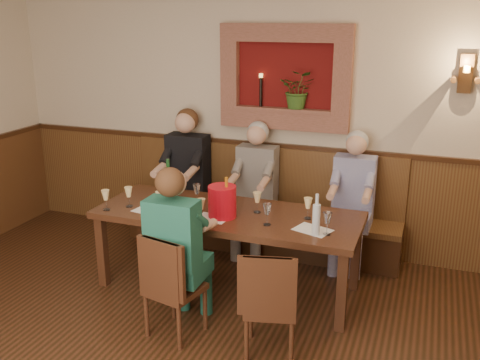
% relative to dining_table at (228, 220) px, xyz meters
% --- Properties ---
extents(room_shell, '(6.04, 6.04, 2.82)m').
position_rel_dining_table_xyz_m(room_shell, '(0.00, -1.85, 1.21)').
color(room_shell, beige).
rests_on(room_shell, ground).
extents(wainscoting, '(6.02, 6.02, 1.15)m').
position_rel_dining_table_xyz_m(wainscoting, '(0.00, -1.85, -0.09)').
color(wainscoting, '#522D17').
rests_on(wainscoting, ground).
extents(wall_niche, '(1.36, 0.30, 1.06)m').
position_rel_dining_table_xyz_m(wall_niche, '(0.24, 1.09, 1.13)').
color(wall_niche, '#5C0E0D').
rests_on(wall_niche, ground).
extents(wall_sconce, '(0.25, 0.20, 0.35)m').
position_rel_dining_table_xyz_m(wall_sconce, '(1.90, 1.08, 1.27)').
color(wall_sconce, '#522D17').
rests_on(wall_sconce, ground).
extents(dining_table, '(2.40, 0.90, 0.75)m').
position_rel_dining_table_xyz_m(dining_table, '(0.00, 0.00, 0.00)').
color(dining_table, '#361F10').
rests_on(dining_table, ground).
extents(bench, '(3.00, 0.45, 1.11)m').
position_rel_dining_table_xyz_m(bench, '(0.00, 0.94, -0.35)').
color(bench, '#381E0F').
rests_on(bench, ground).
extents(chair_near_left, '(0.46, 0.46, 0.87)m').
position_rel_dining_table_xyz_m(chair_near_left, '(-0.11, -0.88, -0.42)').
color(chair_near_left, '#361F10').
rests_on(chair_near_left, ground).
extents(chair_near_right, '(0.46, 0.46, 0.86)m').
position_rel_dining_table_xyz_m(chair_near_right, '(0.67, -0.86, -0.42)').
color(chair_near_right, '#361F10').
rests_on(chair_near_right, ground).
extents(person_bench_left, '(0.45, 0.55, 1.50)m').
position_rel_dining_table_xyz_m(person_bench_left, '(-0.83, 0.84, -0.05)').
color(person_bench_left, black).
rests_on(person_bench_left, ground).
extents(person_bench_mid, '(0.41, 0.51, 1.41)m').
position_rel_dining_table_xyz_m(person_bench_mid, '(-0.03, 0.84, -0.09)').
color(person_bench_mid, '#524D4B').
rests_on(person_bench_mid, ground).
extents(person_bench_right, '(0.40, 0.50, 1.39)m').
position_rel_dining_table_xyz_m(person_bench_right, '(0.99, 0.84, -0.10)').
color(person_bench_right, navy).
rests_on(person_bench_right, ground).
extents(person_chair_front, '(0.41, 0.50, 1.39)m').
position_rel_dining_table_xyz_m(person_chair_front, '(-0.11, -0.78, -0.10)').
color(person_chair_front, '#174750').
rests_on(person_chair_front, ground).
extents(spittoon_bucket, '(0.33, 0.33, 0.28)m').
position_rel_dining_table_xyz_m(spittoon_bucket, '(-0.00, -0.13, 0.22)').
color(spittoon_bucket, red).
rests_on(spittoon_bucket, dining_table).
extents(wine_bottle_green_a, '(0.08, 0.08, 0.37)m').
position_rel_dining_table_xyz_m(wine_bottle_green_a, '(0.04, -0.13, 0.22)').
color(wine_bottle_green_a, '#19471E').
rests_on(wine_bottle_green_a, dining_table).
extents(wine_bottle_green_b, '(0.09, 0.09, 0.42)m').
position_rel_dining_table_xyz_m(wine_bottle_green_b, '(-0.63, 0.08, 0.25)').
color(wine_bottle_green_b, '#19471E').
rests_on(wine_bottle_green_b, dining_table).
extents(water_bottle, '(0.08, 0.08, 0.35)m').
position_rel_dining_table_xyz_m(water_bottle, '(0.86, -0.25, 0.22)').
color(water_bottle, silver).
rests_on(water_bottle, dining_table).
extents(tasting_sheet_a, '(0.27, 0.21, 0.00)m').
position_rel_dining_table_xyz_m(tasting_sheet_a, '(-0.70, -0.22, 0.08)').
color(tasting_sheet_a, white).
rests_on(tasting_sheet_a, dining_table).
extents(tasting_sheet_b, '(0.30, 0.23, 0.00)m').
position_rel_dining_table_xyz_m(tasting_sheet_b, '(-0.07, -0.19, 0.08)').
color(tasting_sheet_b, white).
rests_on(tasting_sheet_b, dining_table).
extents(tasting_sheet_c, '(0.35, 0.29, 0.00)m').
position_rel_dining_table_xyz_m(tasting_sheet_c, '(0.82, -0.15, 0.08)').
color(tasting_sheet_c, white).
rests_on(tasting_sheet_c, dining_table).
extents(tasting_sheet_d, '(0.33, 0.25, 0.00)m').
position_rel_dining_table_xyz_m(tasting_sheet_d, '(-0.33, -0.28, 0.08)').
color(tasting_sheet_d, white).
rests_on(tasting_sheet_d, dining_table).
extents(wine_glass_0, '(0.08, 0.08, 0.19)m').
position_rel_dining_table_xyz_m(wine_glass_0, '(-0.91, -0.18, 0.17)').
color(wine_glass_0, '#FFE398').
rests_on(wine_glass_0, dining_table).
extents(wine_glass_1, '(0.08, 0.08, 0.19)m').
position_rel_dining_table_xyz_m(wine_glass_1, '(-0.69, 0.05, 0.17)').
color(wine_glass_1, white).
rests_on(wine_glass_1, dining_table).
extents(wine_glass_2, '(0.08, 0.08, 0.19)m').
position_rel_dining_table_xyz_m(wine_glass_2, '(-0.58, -0.20, 0.17)').
color(wine_glass_2, '#FFE398').
rests_on(wine_glass_2, dining_table).
extents(wine_glass_3, '(0.08, 0.08, 0.19)m').
position_rel_dining_table_xyz_m(wine_glass_3, '(-0.36, 0.11, 0.17)').
color(wine_glass_3, white).
rests_on(wine_glass_3, dining_table).
extents(wine_glass_4, '(0.08, 0.08, 0.19)m').
position_rel_dining_table_xyz_m(wine_glass_4, '(-0.07, -0.09, 0.17)').
color(wine_glass_4, '#FFE398').
rests_on(wine_glass_4, dining_table).
extents(wine_glass_5, '(0.08, 0.08, 0.19)m').
position_rel_dining_table_xyz_m(wine_glass_5, '(0.25, 0.08, 0.17)').
color(wine_glass_5, '#FFE398').
rests_on(wine_glass_5, dining_table).
extents(wine_glass_6, '(0.08, 0.08, 0.19)m').
position_rel_dining_table_xyz_m(wine_glass_6, '(0.43, -0.18, 0.17)').
color(wine_glass_6, white).
rests_on(wine_glass_6, dining_table).
extents(wine_glass_7, '(0.08, 0.08, 0.19)m').
position_rel_dining_table_xyz_m(wine_glass_7, '(0.72, 0.09, 0.17)').
color(wine_glass_7, '#FFE398').
rests_on(wine_glass_7, dining_table).
extents(wine_glass_8, '(0.08, 0.08, 0.19)m').
position_rel_dining_table_xyz_m(wine_glass_8, '(0.94, -0.21, 0.17)').
color(wine_glass_8, white).
rests_on(wine_glass_8, dining_table).
extents(wine_glass_9, '(0.08, 0.08, 0.19)m').
position_rel_dining_table_xyz_m(wine_glass_9, '(-0.15, -0.25, 0.17)').
color(wine_glass_9, '#FFE398').
rests_on(wine_glass_9, dining_table).
extents(wine_glass_10, '(0.08, 0.08, 0.19)m').
position_rel_dining_table_xyz_m(wine_glass_10, '(-1.06, -0.33, 0.17)').
color(wine_glass_10, '#FFE398').
rests_on(wine_glass_10, dining_table).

